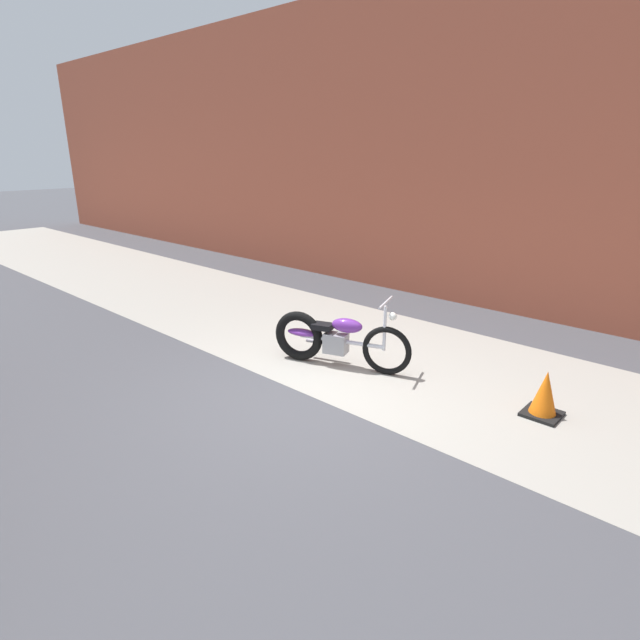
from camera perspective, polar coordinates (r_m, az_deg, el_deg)
ground_plane at (r=6.34m, az=-0.87°, el=-8.62°), size 80.00×80.00×0.00m
sidewalk_slab at (r=7.59m, az=8.24°, el=-4.08°), size 36.00×3.50×0.01m
brick_building_wall at (r=10.08m, az=20.84°, el=17.94°), size 36.00×0.50×6.00m
motorcycle_purple at (r=7.10m, az=1.21°, el=-2.07°), size 1.93×0.88×1.03m
traffic_cone at (r=6.35m, az=23.82°, el=-7.77°), size 0.40×0.40×0.55m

